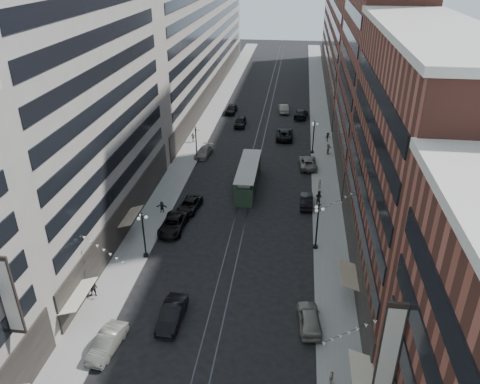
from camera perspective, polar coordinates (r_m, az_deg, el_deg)
The scene contains 36 objects.
ground at distance 78.73m, azimuth 2.07°, elevation 5.02°, with size 220.00×220.00×0.00m, color black.
sidewalk_west at distance 89.46m, azimuth -4.43°, elevation 7.80°, with size 4.00×180.00×0.15m, color gray.
sidewalk_east at distance 87.92m, azimuth 9.89°, elevation 7.11°, with size 4.00×180.00×0.15m, color gray.
rail_west at distance 88.08m, azimuth 2.22°, elevation 7.50°, with size 0.12×180.00×0.02m, color #2D2D33.
rail_east at distance 87.98m, azimuth 3.13°, elevation 7.46°, with size 0.12×180.00×0.02m, color #2D2D33.
building_west_mid at distance 53.56m, azimuth -19.17°, elevation 8.57°, with size 8.00×36.00×28.00m, color #A19C8F.
building_west_far at distance 112.30m, azimuth -5.15°, elevation 18.60°, with size 8.00×90.00×26.00m, color #A19C8F.
building_east_mid at distance 45.63m, azimuth 20.18°, elevation 2.48°, with size 8.00×30.00×24.00m, color brown.
building_east_tower at distance 69.97m, azimuth 16.87°, elevation 18.97°, with size 8.00×26.00×42.00m, color brown.
building_east_far at distance 119.40m, azimuth 12.88°, elevation 18.10°, with size 8.00×72.00×24.00m, color brown.
lamppost_sw_far at distance 51.02m, azimuth -11.66°, elevation -4.98°, with size 1.03×1.14×5.52m.
lamppost_sw_mid at distance 74.31m, azimuth -5.37°, elevation 6.09°, with size 1.03×1.14×5.52m.
lamppost_se_far at distance 52.09m, azimuth 9.39°, elevation -4.03°, with size 1.03×1.14×5.52m.
lamppost_se_mid at distance 77.42m, azimuth 8.95°, elevation 6.76°, with size 1.03×1.14×5.52m.
streetcar at distance 65.77m, azimuth 1.00°, elevation 1.81°, with size 2.67×12.08×3.34m.
car_1 at distance 42.50m, azimuth -15.92°, elevation -17.24°, with size 1.66×4.77×1.57m, color gray.
car_2 at distance 56.57m, azimuth -8.17°, elevation -3.91°, with size 2.67×5.79×1.61m, color black.
car_4 at distance 43.45m, azimuth 8.43°, elevation -15.02°, with size 1.97×4.89×1.67m, color gray.
car_5 at distance 43.84m, azimuth -8.29°, elevation -14.52°, with size 1.80×5.17×1.70m, color black.
pedestrian_2 at distance 47.93m, azimuth -17.48°, elevation -11.09°, with size 0.92×0.51×1.90m, color black.
pedestrian_4 at distance 39.02m, azimuth 11.07°, elevation -21.35°, with size 0.88×0.40×1.50m, color #BEAE9D.
car_7 at distance 60.60m, azimuth -6.19°, elevation -1.62°, with size 2.34×5.09×1.41m, color black.
car_8 at distance 76.62m, azimuth -4.43°, elevation 4.89°, with size 2.02×4.97×1.44m, color #69665D.
car_9 at distance 97.79m, azimuth -1.07°, elevation 10.08°, with size 2.01×5.00×1.70m, color black.
car_10 at distance 61.87m, azimuth 8.10°, elevation -1.04°, with size 1.63×4.66×1.54m, color black.
car_11 at distance 73.09m, azimuth 8.26°, elevation 3.58°, with size 2.59×5.62×1.56m, color slate.
car_12 at distance 95.70m, azimuth 7.44°, elevation 9.45°, with size 2.36×5.80×1.68m, color black.
car_13 at distance 90.05m, azimuth 0.04°, elevation 8.55°, with size 2.05×5.10×1.74m, color black.
car_14 at distance 98.75m, azimuth 5.33°, elevation 10.13°, with size 1.77×5.08×1.67m, color gray.
pedestrian_5 at distance 60.32m, azimuth -9.51°, elevation -1.79°, with size 1.40×0.40×1.51m, color black.
pedestrian_6 at distance 82.34m, azimuth -5.74°, elevation 6.66°, with size 0.98×0.45×1.67m, color gray.
pedestrian_7 at distance 62.15m, azimuth 9.56°, elevation -0.64°, with size 0.94×0.52×1.94m, color black.
pedestrian_8 at distance 65.70m, azimuth 9.65°, elevation 0.91°, with size 0.67×0.44×1.82m, color beige.
pedestrian_9 at distance 83.64m, azimuth 10.65°, elevation 6.62°, with size 1.02×0.42×1.58m, color black.
car_extra_0 at distance 84.26m, azimuth 5.45°, elevation 7.07°, with size 2.85×6.18×1.72m, color black.
pedestrian_extra_0 at distance 78.13m, azimuth 10.71°, elevation 5.20°, with size 1.68×0.48×1.82m, color gray.
Camera 1 is at (6.23, -12.56, 29.91)m, focal length 35.00 mm.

